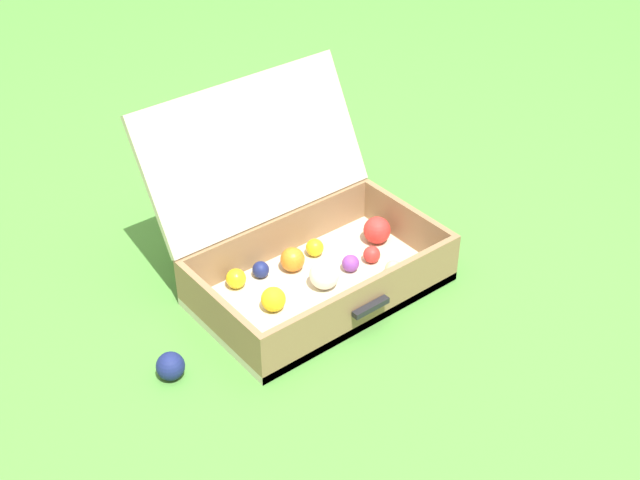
{
  "coord_description": "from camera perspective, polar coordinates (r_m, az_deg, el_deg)",
  "views": [
    {
      "loc": [
        -1.1,
        -1.33,
        1.46
      ],
      "look_at": [
        0.03,
        0.08,
        0.17
      ],
      "focal_mm": 47.55,
      "sensor_mm": 36.0,
      "label": 1
    }
  ],
  "objects": [
    {
      "name": "ground_plane",
      "position": [
        2.26,
        0.68,
        -4.69
      ],
      "size": [
        16.0,
        16.0,
        0.0
      ],
      "primitive_type": "plane",
      "color": "#4C8C38"
    },
    {
      "name": "open_suitcase",
      "position": [
        2.3,
        -1.15,
        -0.21
      ],
      "size": [
        0.66,
        0.6,
        0.49
      ],
      "color": "beige",
      "rests_on": "ground"
    },
    {
      "name": "stray_ball_on_grass",
      "position": [
        2.08,
        -10.03,
        -8.35
      ],
      "size": [
        0.07,
        0.07,
        0.07
      ],
      "primitive_type": "sphere",
      "color": "navy",
      "rests_on": "ground"
    }
  ]
}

